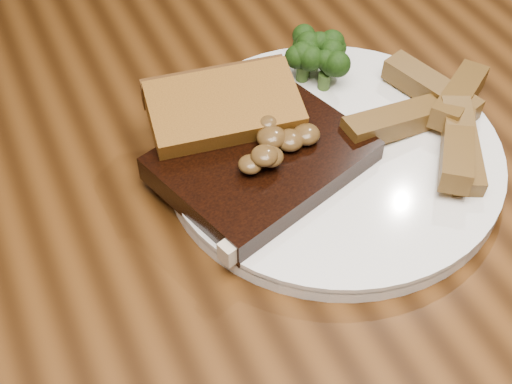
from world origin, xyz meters
TOP-DOWN VIEW (x-y plane):
  - dining_table at (0.00, 0.00)m, footprint 1.60×0.90m
  - chair_far at (0.06, 0.68)m, footprint 0.59×0.59m
  - plate at (0.09, 0.04)m, footprint 0.31×0.31m
  - steak at (0.03, 0.05)m, footprint 0.18×0.16m
  - steak_bone at (0.03, -0.00)m, footprint 0.13×0.05m
  - mushroom_pile at (0.04, 0.05)m, footprint 0.06×0.06m
  - garlic_bread at (0.02, 0.09)m, footprint 0.12×0.08m
  - potato_wedges at (0.17, 0.03)m, footprint 0.11×0.11m
  - broccoli_cluster at (0.14, 0.12)m, footprint 0.06×0.06m

SIDE VIEW (x-z plane):
  - chair_far at x=0.06m, z-range 0.05..1.01m
  - dining_table at x=0.00m, z-range 0.28..1.03m
  - plate at x=0.09m, z-range 0.75..0.76m
  - steak_bone at x=0.03m, z-range 0.76..0.78m
  - steak at x=0.03m, z-range 0.76..0.78m
  - potato_wedges at x=0.17m, z-range 0.76..0.79m
  - garlic_bread at x=0.02m, z-range 0.76..0.79m
  - broccoli_cluster at x=0.14m, z-range 0.76..0.80m
  - mushroom_pile at x=0.04m, z-range 0.78..0.81m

